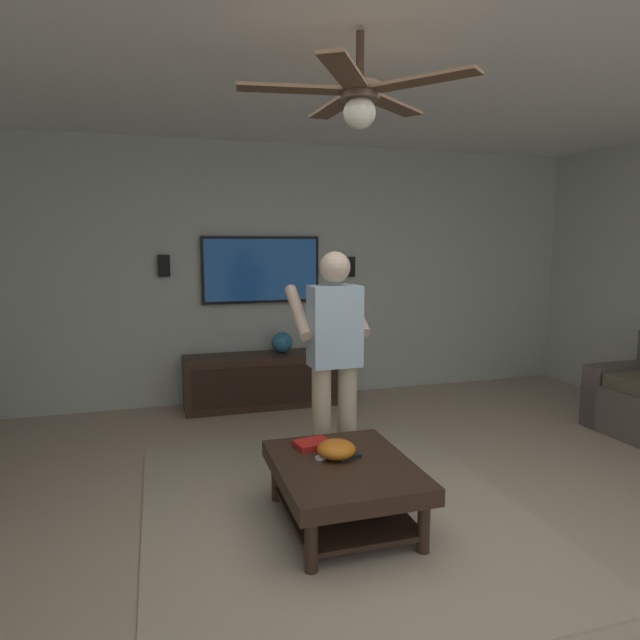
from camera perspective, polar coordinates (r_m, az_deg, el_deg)
The scene contains 16 objects.
ground_plane at distance 3.36m, azimuth 8.68°, elevation -22.53°, with size 8.43×8.43×0.00m, color tan.
wall_back_tv at distance 6.02m, azimuth -4.48°, elevation 4.82°, with size 0.10×7.23×2.74m, color #B2B7AD.
ceiling_slab at distance 3.09m, azimuth 9.92°, elevation 28.46°, with size 6.65×7.23×0.10m, color white.
area_rug at distance 3.74m, azimuth 1.36°, elevation -18.97°, with size 2.78×2.35×0.01m, color tan.
coffee_table at distance 3.44m, azimuth 2.45°, elevation -16.10°, with size 1.00×0.80×0.40m.
media_console at distance 5.82m, azimuth -5.51°, elevation -6.20°, with size 0.45×1.70×0.55m.
tv at distance 5.89m, azimuth -6.11°, elevation 5.19°, with size 0.05×1.25×0.71m.
person_standing at distance 3.97m, azimuth 1.44°, elevation -3.13°, with size 0.54×0.54×1.64m.
bowl at distance 3.44m, azimuth 1.70°, elevation -13.22°, with size 0.24×0.24×0.11m, color orange.
remote_white at distance 3.47m, azimuth 0.57°, elevation -13.81°, with size 0.15×0.04×0.02m, color white.
remote_black at distance 3.44m, azimuth 3.09°, elevation -14.01°, with size 0.15×0.04×0.02m, color black.
book at distance 3.63m, azimuth -0.79°, elevation -12.70°, with size 0.22×0.16×0.04m, color red.
vase_round at distance 5.82m, azimuth -3.97°, elevation -2.31°, with size 0.22×0.22×0.22m, color teal.
wall_speaker_left at distance 6.16m, azimuth 3.04°, elevation 5.53°, with size 0.06×0.12×0.22m, color black.
wall_speaker_right at distance 5.80m, azimuth -15.86°, elevation 5.43°, with size 0.06×0.12×0.22m, color black.
ceiling_fan at distance 2.93m, azimuth 4.01°, elevation 22.01°, with size 1.14×1.11×0.46m.
Camera 1 is at (-2.60, 1.27, 1.70)m, focal length 30.92 mm.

